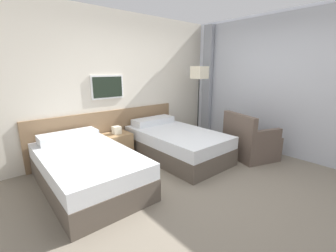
# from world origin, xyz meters

# --- Properties ---
(ground_plane) EXTENTS (16.00, 16.00, 0.00)m
(ground_plane) POSITION_xyz_m (0.00, 0.00, 0.00)
(ground_plane) COLOR slate
(wall_headboard) EXTENTS (10.00, 0.10, 2.70)m
(wall_headboard) POSITION_xyz_m (-0.03, 2.08, 1.29)
(wall_headboard) COLOR beige
(wall_headboard) RESTS_ON ground_plane
(wall_window) EXTENTS (0.21, 4.55, 2.70)m
(wall_window) POSITION_xyz_m (2.13, -0.12, 1.34)
(wall_window) COLOR white
(wall_window) RESTS_ON ground_plane
(bed_near_door) EXTENTS (1.12, 1.94, 0.65)m
(bed_near_door) POSITION_xyz_m (-1.31, 1.06, 0.27)
(bed_near_door) COLOR brown
(bed_near_door) RESTS_ON ground_plane
(bed_near_window) EXTENTS (1.12, 1.94, 0.65)m
(bed_near_window) POSITION_xyz_m (0.41, 1.06, 0.27)
(bed_near_window) COLOR brown
(bed_near_window) RESTS_ON ground_plane
(nightstand) EXTENTS (0.48, 0.41, 0.60)m
(nightstand) POSITION_xyz_m (-0.45, 1.77, 0.24)
(nightstand) COLOR #9E7A51
(nightstand) RESTS_ON ground_plane
(floor_lamp) EXTENTS (0.29, 0.29, 1.70)m
(floor_lamp) POSITION_xyz_m (1.46, 1.46, 1.47)
(floor_lamp) COLOR black
(floor_lamp) RESTS_ON ground_plane
(armchair) EXTENTS (0.95, 1.01, 0.86)m
(armchair) POSITION_xyz_m (1.47, 0.14, 0.29)
(armchair) COLOR brown
(armchair) RESTS_ON ground_plane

